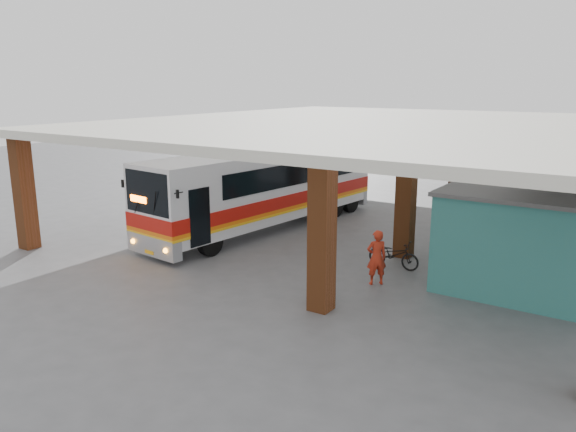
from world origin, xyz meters
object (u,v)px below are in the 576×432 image
(coach_bus, at_px, (265,187))
(red_chair, at_px, (479,236))
(pedestrian, at_px, (377,257))
(motorcycle, at_px, (394,254))

(coach_bus, relative_size, red_chair, 17.11)
(pedestrian, xyz_separation_m, red_chair, (1.47, 6.43, -0.54))
(coach_bus, distance_m, motorcycle, 7.27)
(coach_bus, height_order, red_chair, coach_bus)
(coach_bus, relative_size, motorcycle, 6.93)
(pedestrian, bearing_deg, red_chair, -145.91)
(coach_bus, distance_m, pedestrian, 8.06)
(motorcycle, distance_m, pedestrian, 1.87)
(pedestrian, bearing_deg, coach_bus, -71.33)
(motorcycle, bearing_deg, red_chair, -19.45)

